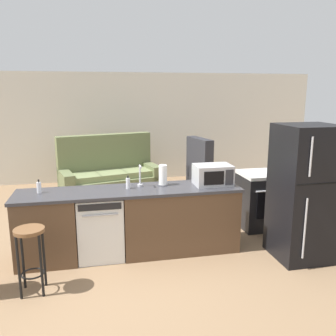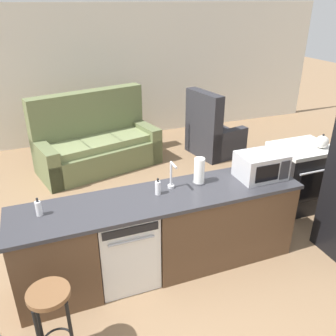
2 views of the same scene
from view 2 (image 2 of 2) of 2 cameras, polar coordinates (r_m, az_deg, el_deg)
name	(u,v)px [view 2 (image 2 of 2)]	position (r m, az deg, el deg)	size (l,w,h in m)	color
ground_plane	(149,270)	(4.02, -3.07, -16.04)	(24.00, 24.00, 0.00)	#896B4C
wall_back	(95,75)	(7.29, -11.62, 14.40)	(10.00, 0.06, 2.60)	silver
kitchen_counter	(170,234)	(3.81, 0.26, -10.50)	(2.94, 0.66, 0.90)	brown
dishwasher	(125,244)	(3.70, -6.98, -12.01)	(0.58, 0.61, 0.84)	white
stove_range	(299,176)	(5.20, 20.20, -1.29)	(0.76, 0.68, 0.90)	black
microwave	(261,166)	(3.95, 14.68, 0.37)	(0.50, 0.37, 0.28)	#B7B7BC
sink_faucet	(172,177)	(3.60, 0.57, -1.45)	(0.07, 0.18, 0.30)	silver
paper_towel_roll	(199,171)	(3.72, 5.04, -0.49)	(0.14, 0.14, 0.28)	#4C4C51
soap_bottle	(158,188)	(3.52, -1.63, -3.17)	(0.06, 0.06, 0.18)	silver
dish_soap_bottle	(39,208)	(3.40, -20.05, -6.08)	(0.06, 0.06, 0.18)	silver
kettle	(322,142)	(5.02, 23.50, 3.88)	(0.21, 0.17, 0.19)	silver
bar_stool	(52,312)	(3.02, -18.14, -21.11)	(0.32, 0.32, 0.74)	brown
couch	(96,144)	(6.23, -11.51, 3.74)	(2.16, 1.35, 1.27)	#667047
armchair	(211,136)	(6.64, 6.98, 5.08)	(0.95, 0.99, 1.20)	#2D2D33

